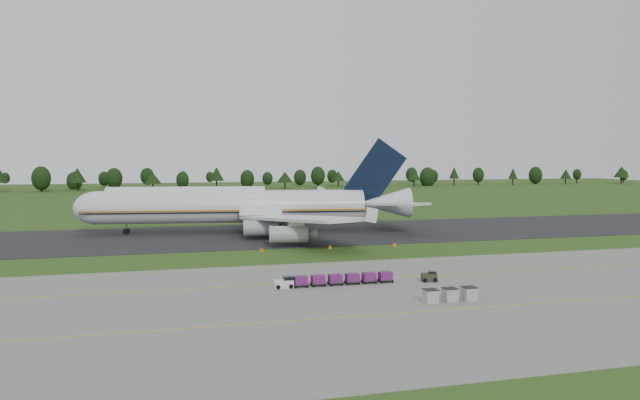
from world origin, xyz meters
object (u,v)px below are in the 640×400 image
object	(u,v)px
aircraft	(239,206)
edge_markers	(330,248)
baggage_train	(333,279)
utility_cart	(429,277)
uld_row	(450,295)

from	to	relation	value
aircraft	edge_markers	world-z (taller)	aircraft
baggage_train	edge_markers	bearing A→B (deg)	74.46
utility_cart	uld_row	bearing A→B (deg)	-103.32
baggage_train	utility_cart	world-z (taller)	baggage_train
edge_markers	utility_cart	bearing A→B (deg)	-81.66
aircraft	baggage_train	xyz separation A→B (m)	(3.77, -58.19, -5.02)
uld_row	baggage_train	bearing A→B (deg)	130.47
aircraft	utility_cart	size ratio (longest dim) A/B	33.98
uld_row	edge_markers	world-z (taller)	uld_row
uld_row	aircraft	bearing A→B (deg)	101.26
uld_row	edge_markers	bearing A→B (deg)	92.65
aircraft	edge_markers	bearing A→B (deg)	-67.09
utility_cart	baggage_train	bearing A→B (deg)	175.34
baggage_train	edge_markers	world-z (taller)	baggage_train
utility_cart	uld_row	distance (m)	11.20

